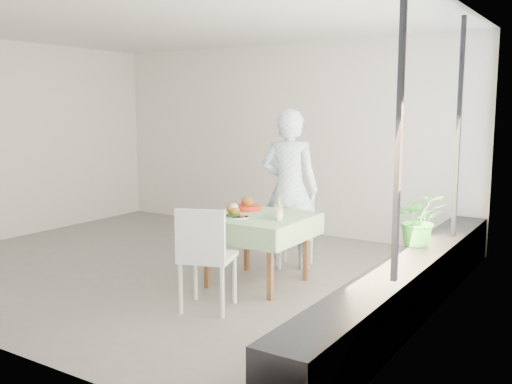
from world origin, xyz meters
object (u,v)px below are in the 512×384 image
Objects in this scene: cafe_table at (257,242)px; main_dish at (235,213)px; juice_cup_orange at (279,211)px; diner at (289,189)px; potted_plant at (419,219)px; chair_far at (296,246)px; chair_near at (208,278)px.

main_dish reaches higher than cafe_table.
diner is at bearing 111.25° from juice_cup_orange.
potted_plant is (1.57, -0.17, -0.16)m from diner.
potted_plant is (1.67, 0.79, -0.02)m from main_dish.
diner is 0.98m from main_dish.
cafe_table is 0.42m from main_dish.
chair_far is at bearing 170.32° from potted_plant.
diner reaches higher than juice_cup_orange.
diner is (-0.06, 1.65, 0.62)m from chair_near.
diner is at bearing 84.16° from main_dish.
chair_near reaches higher than chair_far.
diner reaches higher than potted_plant.
chair_far is (0.01, 0.83, -0.22)m from cafe_table.
juice_cup_orange is 0.49× the size of potted_plant.
cafe_table is at bearing -159.49° from potted_plant.
main_dish is at bearing -97.90° from chair_far.
juice_cup_orange is at bearing -157.00° from potted_plant.
chair_far is at bearing 82.10° from main_dish.
chair_near is at bearing -89.53° from chair_far.
chair_near is 0.85m from main_dish.
potted_plant is at bearing -9.68° from chair_far.
diner is at bearing 173.66° from potted_plant.
cafe_table is at bearing 91.62° from chair_near.
chair_near is at bearing -88.38° from cafe_table.
potted_plant is at bearing 20.51° from cafe_table.
cafe_table is 0.86m from chair_far.
juice_cup_orange is (0.38, 0.25, 0.01)m from main_dish.
main_dish is 0.45m from juice_cup_orange.
juice_cup_orange reaches higher than cafe_table.
diner is 0.78m from juice_cup_orange.
juice_cup_orange is (0.28, -0.72, -0.12)m from diner.
chair_far is 1.63m from potted_plant.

